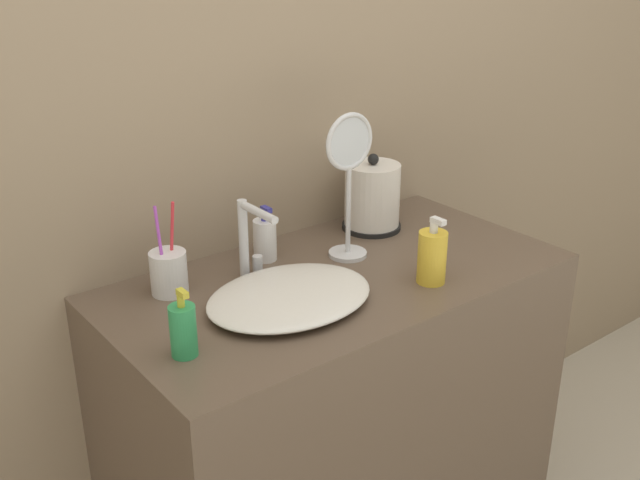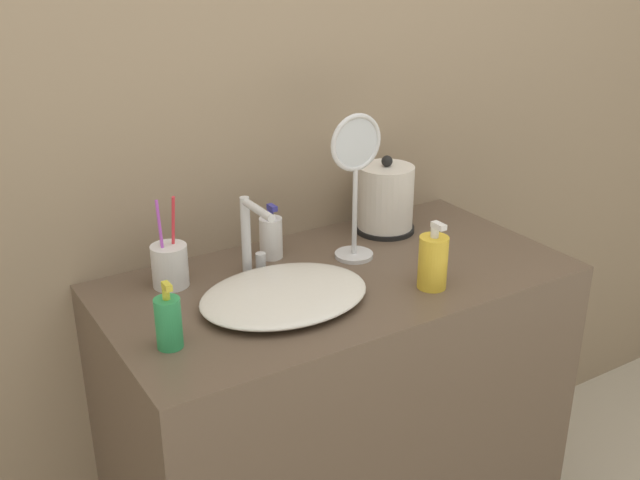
% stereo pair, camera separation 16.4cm
% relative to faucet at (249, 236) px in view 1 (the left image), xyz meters
% --- Properties ---
extents(wall_back, '(6.00, 0.04, 2.60)m').
position_rel_faucet_xyz_m(wall_back, '(0.16, 0.19, 0.28)').
color(wall_back, gray).
rests_on(wall_back, ground_plane).
extents(vanity_counter, '(1.07, 0.55, 0.91)m').
position_rel_faucet_xyz_m(vanity_counter, '(0.16, -0.11, -0.56)').
color(vanity_counter, brown).
rests_on(vanity_counter, ground_plane).
extents(sink_basin, '(0.37, 0.29, 0.04)m').
position_rel_faucet_xyz_m(sink_basin, '(-0.01, -0.16, -0.08)').
color(sink_basin, silver).
rests_on(sink_basin, vanity_counter).
extents(faucet, '(0.06, 0.14, 0.18)m').
position_rel_faucet_xyz_m(faucet, '(0.00, 0.00, 0.00)').
color(faucet, silver).
rests_on(faucet, vanity_counter).
extents(electric_kettle, '(0.15, 0.15, 0.20)m').
position_rel_faucet_xyz_m(electric_kettle, '(0.42, 0.06, -0.02)').
color(electric_kettle, black).
rests_on(electric_kettle, vanity_counter).
extents(toothbrush_cup, '(0.08, 0.08, 0.21)m').
position_rel_faucet_xyz_m(toothbrush_cup, '(-0.18, 0.05, -0.05)').
color(toothbrush_cup, silver).
rests_on(toothbrush_cup, vanity_counter).
extents(lotion_bottle, '(0.06, 0.06, 0.16)m').
position_rel_faucet_xyz_m(lotion_bottle, '(0.31, -0.27, -0.04)').
color(lotion_bottle, gold).
rests_on(lotion_bottle, vanity_counter).
extents(shampoo_bottle, '(0.05, 0.05, 0.14)m').
position_rel_faucet_xyz_m(shampoo_bottle, '(-0.28, -0.20, -0.05)').
color(shampoo_bottle, '#2D9956').
rests_on(shampoo_bottle, vanity_counter).
extents(mouthwash_bottle, '(0.06, 0.06, 0.14)m').
position_rel_faucet_xyz_m(mouthwash_bottle, '(0.08, 0.06, -0.05)').
color(mouthwash_bottle, white).
rests_on(mouthwash_bottle, vanity_counter).
extents(vanity_mirror, '(0.14, 0.09, 0.35)m').
position_rel_faucet_xyz_m(vanity_mirror, '(0.25, -0.04, 0.11)').
color(vanity_mirror, silver).
rests_on(vanity_mirror, vanity_counter).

